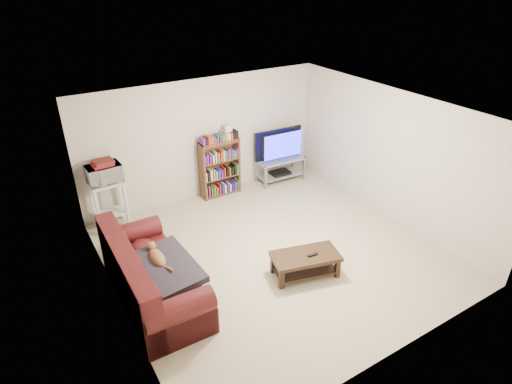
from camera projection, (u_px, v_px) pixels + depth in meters
floor at (274, 253)px, 7.12m from camera, size 5.00×5.00×0.00m
ceiling at (277, 114)px, 5.99m from camera, size 5.00×5.00×0.00m
wall_back at (205, 139)px, 8.43m from camera, size 5.00×0.00×5.00m
wall_front at (402, 280)px, 4.68m from camera, size 5.00×0.00×5.00m
wall_left at (111, 238)px, 5.40m from camera, size 0.00×5.00×5.00m
wall_right at (390, 156)px, 7.71m from camera, size 0.00×5.00×5.00m
sofa at (148, 280)px, 6.01m from camera, size 0.98×2.21×0.94m
blanket at (163, 269)px, 5.88m from camera, size 0.93×1.16×0.19m
cat at (157, 258)px, 6.00m from camera, size 0.25×0.60×0.18m
coffee_table at (305, 261)px, 6.51m from camera, size 1.12×0.76×0.37m
remote at (313, 255)px, 6.44m from camera, size 0.17×0.06×0.02m
tv_stand at (280, 166)px, 9.34m from camera, size 1.06×0.52×0.52m
television at (281, 145)px, 9.11m from camera, size 1.12×0.20×0.64m
dvd_player at (280, 173)px, 9.42m from camera, size 0.43×0.31×0.06m
bookshelf at (220, 167)px, 8.65m from camera, size 0.83×0.27×1.19m
shelf_clutter at (223, 134)px, 8.39m from camera, size 0.61×0.19×0.28m
microwave_stand at (109, 199)px, 7.55m from camera, size 0.60×0.45×0.92m
microwave at (104, 174)px, 7.32m from camera, size 0.59×0.42×0.31m
game_boxes at (102, 164)px, 7.23m from camera, size 0.35×0.31×0.05m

